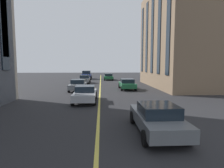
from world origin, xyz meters
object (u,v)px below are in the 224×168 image
object	(u,v)px
car_blue_near	(87,75)
car_grey_far	(157,118)
car_green_mid	(127,84)
car_silver_parked_a	(85,94)
car_grey_trailing	(78,85)
car_grey_oncoming	(85,79)
car_green_parked_b	(108,77)

from	to	relation	value
car_blue_near	car_grey_far	size ratio (longest dim) A/B	1.07
car_green_mid	car_silver_parked_a	bearing A→B (deg)	149.46
car_grey_trailing	car_silver_parked_a	size ratio (longest dim) A/B	1.00
car_grey_trailing	car_silver_parked_a	bearing A→B (deg)	-168.20
car_green_mid	car_silver_parked_a	world-z (taller)	same
car_blue_near	car_grey_oncoming	bearing A→B (deg)	-177.60
car_grey_far	car_green_mid	bearing A→B (deg)	-2.82
car_blue_near	car_grey_trailing	distance (m)	19.31
car_grey_far	car_silver_parked_a	distance (m)	8.58
car_green_mid	car_grey_oncoming	bearing A→B (deg)	35.75
car_grey_oncoming	car_silver_parked_a	xyz separation A→B (m)	(-16.60, -1.51, 0.00)
car_grey_oncoming	car_silver_parked_a	bearing A→B (deg)	-174.79
car_grey_trailing	car_grey_far	size ratio (longest dim) A/B	1.00
car_green_parked_b	car_grey_far	distance (m)	31.09
car_grey_trailing	car_grey_oncoming	distance (m)	9.45
car_green_mid	car_grey_trailing	distance (m)	6.25
car_grey_far	car_silver_parked_a	size ratio (longest dim) A/B	1.00
car_blue_near	car_grey_oncoming	world-z (taller)	car_blue_near
car_green_parked_b	car_grey_trailing	world-z (taller)	same
car_grey_far	car_silver_parked_a	world-z (taller)	same
car_silver_parked_a	car_grey_trailing	bearing A→B (deg)	11.80
car_green_mid	car_grey_far	size ratio (longest dim) A/B	1.00
car_green_parked_b	car_silver_parked_a	world-z (taller)	same
car_blue_near	car_grey_oncoming	distance (m)	9.87
car_grey_trailing	car_silver_parked_a	xyz separation A→B (m)	(-7.14, -1.49, 0.00)
car_grey_oncoming	car_silver_parked_a	size ratio (longest dim) A/B	0.89
car_blue_near	car_green_mid	xyz separation A→B (m)	(-18.48, -6.63, -0.27)
car_green_parked_b	car_silver_parked_a	xyz separation A→B (m)	(-23.45, 2.87, 0.00)
car_green_mid	car_grey_far	world-z (taller)	same
car_blue_near	car_grey_oncoming	size ratio (longest dim) A/B	1.21
car_blue_near	car_grey_far	world-z (taller)	car_blue_near
car_silver_parked_a	car_grey_oncoming	bearing A→B (deg)	5.21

